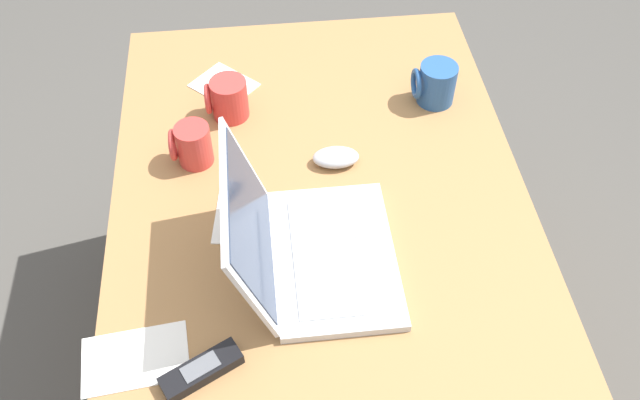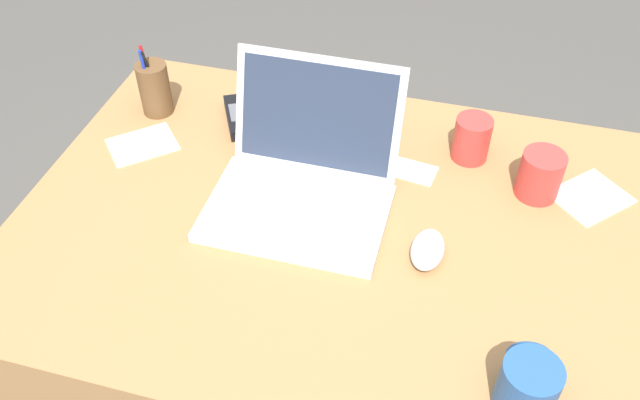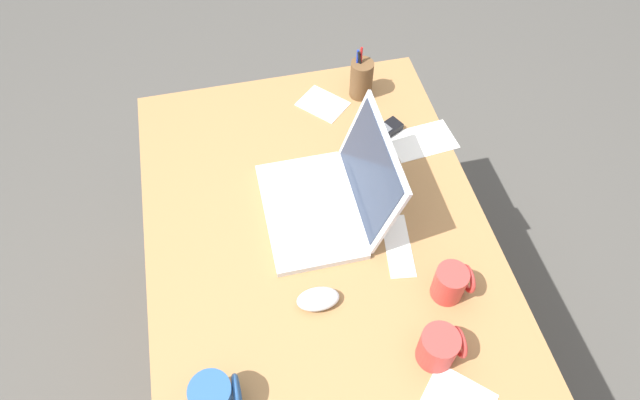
{
  "view_description": "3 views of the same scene",
  "coord_description": "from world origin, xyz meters",
  "px_view_note": "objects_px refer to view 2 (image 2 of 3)",
  "views": [
    {
      "loc": [
        -0.86,
        0.1,
        1.8
      ],
      "look_at": [
        -0.06,
        0.01,
        0.86
      ],
      "focal_mm": 38.01,
      "sensor_mm": 36.0,
      "label": 1
    },
    {
      "loc": [
        0.16,
        -0.87,
        1.66
      ],
      "look_at": [
        -0.06,
        -0.05,
        0.85
      ],
      "focal_mm": 38.38,
      "sensor_mm": 36.0,
      "label": 2
    },
    {
      "loc": [
        0.67,
        -0.16,
        1.93
      ],
      "look_at": [
        -0.1,
        0.01,
        0.83
      ],
      "focal_mm": 31.17,
      "sensor_mm": 36.0,
      "label": 3
    }
  ],
  "objects_px": {
    "cordless_phone": "(237,117)",
    "pen_holder": "(155,88)",
    "coffee_mug_tall": "(472,137)",
    "laptop": "(303,180)",
    "coffee_mug_spare": "(540,173)",
    "computer_mouse": "(428,249)",
    "coffee_mug_white": "(527,386)"
  },
  "relations": [
    {
      "from": "cordless_phone",
      "to": "coffee_mug_white",
      "type": "bearing_deg",
      "value": -39.99
    },
    {
      "from": "laptop",
      "to": "coffee_mug_white",
      "type": "height_order",
      "value": "laptop"
    },
    {
      "from": "coffee_mug_white",
      "to": "coffee_mug_tall",
      "type": "height_order",
      "value": "coffee_mug_white"
    },
    {
      "from": "coffee_mug_tall",
      "to": "coffee_mug_spare",
      "type": "relative_size",
      "value": 0.99
    },
    {
      "from": "cordless_phone",
      "to": "laptop",
      "type": "bearing_deg",
      "value": -43.54
    },
    {
      "from": "coffee_mug_white",
      "to": "pen_holder",
      "type": "relative_size",
      "value": 0.59
    },
    {
      "from": "computer_mouse",
      "to": "coffee_mug_tall",
      "type": "distance_m",
      "value": 0.3
    },
    {
      "from": "coffee_mug_tall",
      "to": "pen_holder",
      "type": "xyz_separation_m",
      "value": [
        -0.68,
        -0.03,
        0.01
      ]
    },
    {
      "from": "coffee_mug_tall",
      "to": "cordless_phone",
      "type": "xyz_separation_m",
      "value": [
        -0.5,
        -0.02,
        -0.03
      ]
    },
    {
      "from": "coffee_mug_white",
      "to": "pen_holder",
      "type": "distance_m",
      "value": 0.97
    },
    {
      "from": "cordless_phone",
      "to": "pen_holder",
      "type": "xyz_separation_m",
      "value": [
        -0.18,
        -0.01,
        0.05
      ]
    },
    {
      "from": "cordless_phone",
      "to": "pen_holder",
      "type": "distance_m",
      "value": 0.19
    },
    {
      "from": "coffee_mug_white",
      "to": "cordless_phone",
      "type": "height_order",
      "value": "coffee_mug_white"
    },
    {
      "from": "coffee_mug_tall",
      "to": "cordless_phone",
      "type": "relative_size",
      "value": 0.64
    },
    {
      "from": "coffee_mug_tall",
      "to": "coffee_mug_spare",
      "type": "bearing_deg",
      "value": -29.56
    },
    {
      "from": "coffee_mug_spare",
      "to": "pen_holder",
      "type": "distance_m",
      "value": 0.82
    },
    {
      "from": "coffee_mug_white",
      "to": "pen_holder",
      "type": "bearing_deg",
      "value": 147.37
    },
    {
      "from": "laptop",
      "to": "coffee_mug_tall",
      "type": "bearing_deg",
      "value": 36.28
    },
    {
      "from": "laptop",
      "to": "cordless_phone",
      "type": "relative_size",
      "value": 2.33
    },
    {
      "from": "laptop",
      "to": "coffee_mug_white",
      "type": "relative_size",
      "value": 3.44
    },
    {
      "from": "cordless_phone",
      "to": "computer_mouse",
      "type": "bearing_deg",
      "value": -31.64
    },
    {
      "from": "pen_holder",
      "to": "laptop",
      "type": "bearing_deg",
      "value": -25.72
    },
    {
      "from": "coffee_mug_white",
      "to": "coffee_mug_tall",
      "type": "xyz_separation_m",
      "value": [
        -0.14,
        0.55,
        -0.0
      ]
    },
    {
      "from": "coffee_mug_spare",
      "to": "coffee_mug_tall",
      "type": "bearing_deg",
      "value": 150.44
    },
    {
      "from": "computer_mouse",
      "to": "cordless_phone",
      "type": "height_order",
      "value": "computer_mouse"
    },
    {
      "from": "coffee_mug_tall",
      "to": "pen_holder",
      "type": "bearing_deg",
      "value": -177.8
    },
    {
      "from": "laptop",
      "to": "coffee_mug_spare",
      "type": "bearing_deg",
      "value": 17.67
    },
    {
      "from": "computer_mouse",
      "to": "pen_holder",
      "type": "distance_m",
      "value": 0.7
    },
    {
      "from": "laptop",
      "to": "cordless_phone",
      "type": "xyz_separation_m",
      "value": [
        -0.21,
        0.2,
        -0.04
      ]
    },
    {
      "from": "pen_holder",
      "to": "cordless_phone",
      "type": "bearing_deg",
      "value": 2.88
    },
    {
      "from": "laptop",
      "to": "coffee_mug_spare",
      "type": "distance_m",
      "value": 0.45
    },
    {
      "from": "computer_mouse",
      "to": "coffee_mug_white",
      "type": "height_order",
      "value": "coffee_mug_white"
    }
  ]
}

